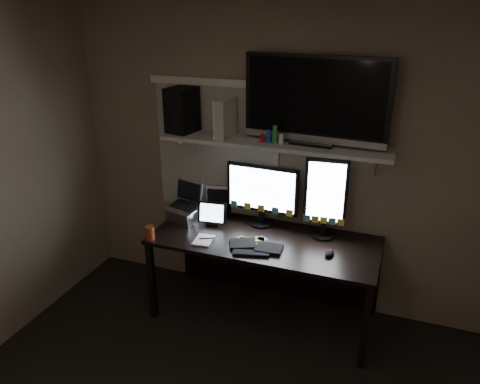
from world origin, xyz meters
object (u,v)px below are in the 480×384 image
at_px(mouse, 329,254).
at_px(keyboard, 256,246).
at_px(monitor_landscape, 262,195).
at_px(cup, 150,233).
at_px(desk, 268,251).
at_px(speaker, 182,110).
at_px(game_console, 225,118).
at_px(tv, 316,101).
at_px(tablet, 213,214).
at_px(monitor_portrait, 325,198).
at_px(laptop, 184,203).

bearing_deg(mouse, keyboard, -157.85).
distance_m(monitor_landscape, cup, 0.96).
bearing_deg(mouse, monitor_landscape, 166.88).
xyz_separation_m(desk, speaker, (-0.79, 0.10, 1.11)).
relative_size(monitor_landscape, cup, 5.58).
bearing_deg(game_console, mouse, -9.46).
height_order(mouse, tv, tv).
xyz_separation_m(mouse, tv, (-0.24, 0.33, 1.06)).
height_order(tablet, tv, tv).
height_order(monitor_landscape, monitor_portrait, monitor_portrait).
bearing_deg(monitor_landscape, mouse, -24.93).
relative_size(desk, mouse, 18.47).
relative_size(monitor_landscape, tablet, 2.56).
bearing_deg(desk, mouse, -21.39).
distance_m(monitor_portrait, tv, 0.76).
bearing_deg(tablet, desk, -2.42).
xyz_separation_m(mouse, cup, (-1.39, -0.23, 0.04)).
bearing_deg(laptop, tv, 23.89).
relative_size(keyboard, laptop, 1.31).
distance_m(mouse, laptop, 1.30).
height_order(mouse, tablet, tablet).
bearing_deg(tv, laptop, -167.25).
bearing_deg(monitor_portrait, mouse, -74.51).
bearing_deg(cup, mouse, 9.58).
xyz_separation_m(laptop, tv, (1.04, 0.16, 0.92)).
height_order(desk, tablet, tablet).
bearing_deg(game_console, cup, -123.57).
distance_m(mouse, speaker, 1.64).
distance_m(laptop, game_console, 0.82).
bearing_deg(speaker, laptop, -59.42).
height_order(tablet, laptop, laptop).
xyz_separation_m(tablet, laptop, (-0.26, 0.01, 0.06)).
xyz_separation_m(monitor_portrait, tablet, (-0.91, -0.12, -0.23)).
height_order(monitor_portrait, laptop, monitor_portrait).
distance_m(keyboard, speaker, 1.26).
bearing_deg(cup, tv, 26.30).
bearing_deg(keyboard, mouse, -5.79).
xyz_separation_m(mouse, laptop, (-1.28, 0.18, 0.14)).
height_order(laptop, tv, tv).
relative_size(keyboard, mouse, 4.32).
bearing_deg(mouse, tablet, -175.23).
xyz_separation_m(desk, monitor_portrait, (0.43, 0.08, 0.51)).
distance_m(tablet, laptop, 0.27).
height_order(mouse, game_console, game_console).
relative_size(desk, cup, 16.32).
distance_m(monitor_landscape, mouse, 0.76).
height_order(desk, monitor_portrait, monitor_portrait).
xyz_separation_m(tablet, speaker, (-0.31, 0.13, 0.83)).
bearing_deg(keyboard, cup, 177.15).
distance_m(laptop, cup, 0.44).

